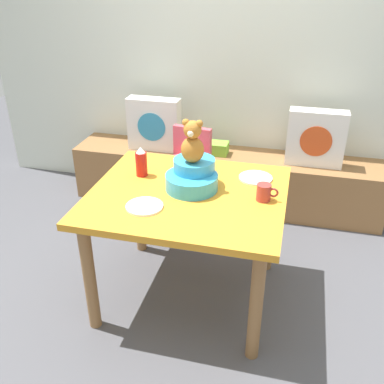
{
  "coord_description": "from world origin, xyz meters",
  "views": [
    {
      "loc": [
        0.56,
        -2.1,
        1.9
      ],
      "look_at": [
        0.0,
        0.1,
        0.69
      ],
      "focal_mm": 40.78,
      "sensor_mm": 36.0,
      "label": 1
    }
  ],
  "objects_px": {
    "ketchup_bottle": "(141,162)",
    "pillow_floral_left": "(154,124)",
    "pillow_floral_right": "(316,138)",
    "highchair": "(186,166)",
    "coffee_mug": "(264,192)",
    "dinner_plate_near": "(256,178)",
    "teddy_bear": "(192,142)",
    "dinner_plate_far": "(144,206)",
    "book_stack": "(216,148)",
    "infant_seat_teal": "(192,176)",
    "dining_table": "(188,209)"
  },
  "relations": [
    {
      "from": "pillow_floral_left",
      "to": "coffee_mug",
      "type": "distance_m",
      "value": 1.59
    },
    {
      "from": "infant_seat_teal",
      "to": "dinner_plate_near",
      "type": "height_order",
      "value": "infant_seat_teal"
    },
    {
      "from": "highchair",
      "to": "coffee_mug",
      "type": "height_order",
      "value": "coffee_mug"
    },
    {
      "from": "pillow_floral_left",
      "to": "coffee_mug",
      "type": "height_order",
      "value": "pillow_floral_left"
    },
    {
      "from": "infant_seat_teal",
      "to": "dinner_plate_far",
      "type": "xyz_separation_m",
      "value": [
        -0.19,
        -0.29,
        -0.07
      ]
    },
    {
      "from": "dinner_plate_near",
      "to": "dinner_plate_far",
      "type": "xyz_separation_m",
      "value": [
        -0.53,
        -0.49,
        0.0
      ]
    },
    {
      "from": "pillow_floral_right",
      "to": "teddy_bear",
      "type": "relative_size",
      "value": 1.76
    },
    {
      "from": "pillow_floral_left",
      "to": "infant_seat_teal",
      "type": "distance_m",
      "value": 1.31
    },
    {
      "from": "pillow_floral_right",
      "to": "highchair",
      "type": "distance_m",
      "value": 1.04
    },
    {
      "from": "teddy_bear",
      "to": "ketchup_bottle",
      "type": "xyz_separation_m",
      "value": [
        -0.34,
        0.08,
        -0.19
      ]
    },
    {
      "from": "pillow_floral_right",
      "to": "infant_seat_teal",
      "type": "relative_size",
      "value": 1.33
    },
    {
      "from": "highchair",
      "to": "coffee_mug",
      "type": "relative_size",
      "value": 6.58
    },
    {
      "from": "highchair",
      "to": "infant_seat_teal",
      "type": "relative_size",
      "value": 2.39
    },
    {
      "from": "highchair",
      "to": "coffee_mug",
      "type": "bearing_deg",
      "value": -50.44
    },
    {
      "from": "pillow_floral_right",
      "to": "teddy_bear",
      "type": "bearing_deg",
      "value": -121.33
    },
    {
      "from": "pillow_floral_left",
      "to": "teddy_bear",
      "type": "xyz_separation_m",
      "value": [
        0.62,
        -1.15,
        0.34
      ]
    },
    {
      "from": "infant_seat_teal",
      "to": "teddy_bear",
      "type": "height_order",
      "value": "teddy_bear"
    },
    {
      "from": "book_stack",
      "to": "highchair",
      "type": "bearing_deg",
      "value": -108.09
    },
    {
      "from": "pillow_floral_right",
      "to": "dinner_plate_far",
      "type": "height_order",
      "value": "pillow_floral_right"
    },
    {
      "from": "book_stack",
      "to": "ketchup_bottle",
      "type": "xyz_separation_m",
      "value": [
        -0.25,
        -1.09,
        0.32
      ]
    },
    {
      "from": "infant_seat_teal",
      "to": "dinner_plate_near",
      "type": "relative_size",
      "value": 1.65
    },
    {
      "from": "dining_table",
      "to": "coffee_mug",
      "type": "xyz_separation_m",
      "value": [
        0.43,
        0.01,
        0.16
      ]
    },
    {
      "from": "infant_seat_teal",
      "to": "dinner_plate_far",
      "type": "height_order",
      "value": "infant_seat_teal"
    },
    {
      "from": "book_stack",
      "to": "infant_seat_teal",
      "type": "relative_size",
      "value": 0.61
    },
    {
      "from": "dinner_plate_far",
      "to": "dining_table",
      "type": "bearing_deg",
      "value": 50.84
    },
    {
      "from": "pillow_floral_left",
      "to": "coffee_mug",
      "type": "xyz_separation_m",
      "value": [
        1.04,
        -1.2,
        0.11
      ]
    },
    {
      "from": "pillow_floral_left",
      "to": "highchair",
      "type": "relative_size",
      "value": 0.56
    },
    {
      "from": "pillow_floral_left",
      "to": "ketchup_bottle",
      "type": "xyz_separation_m",
      "value": [
        0.28,
        -1.07,
        0.15
      ]
    },
    {
      "from": "dining_table",
      "to": "teddy_bear",
      "type": "height_order",
      "value": "teddy_bear"
    },
    {
      "from": "pillow_floral_left",
      "to": "book_stack",
      "type": "distance_m",
      "value": 0.56
    },
    {
      "from": "dinner_plate_far",
      "to": "dinner_plate_near",
      "type": "bearing_deg",
      "value": 42.46
    },
    {
      "from": "book_stack",
      "to": "dining_table",
      "type": "xyz_separation_m",
      "value": [
        0.08,
        -1.24,
        0.12
      ]
    },
    {
      "from": "pillow_floral_right",
      "to": "coffee_mug",
      "type": "height_order",
      "value": "pillow_floral_right"
    },
    {
      "from": "ketchup_bottle",
      "to": "teddy_bear",
      "type": "bearing_deg",
      "value": -13.52
    },
    {
      "from": "highchair",
      "to": "teddy_bear",
      "type": "bearing_deg",
      "value": -72.35
    },
    {
      "from": "infant_seat_teal",
      "to": "pillow_floral_left",
      "type": "bearing_deg",
      "value": 118.41
    },
    {
      "from": "dining_table",
      "to": "ketchup_bottle",
      "type": "height_order",
      "value": "ketchup_bottle"
    },
    {
      "from": "pillow_floral_left",
      "to": "highchair",
      "type": "bearing_deg",
      "value": -46.96
    },
    {
      "from": "pillow_floral_right",
      "to": "dinner_plate_far",
      "type": "relative_size",
      "value": 2.2
    },
    {
      "from": "book_stack",
      "to": "highchair",
      "type": "relative_size",
      "value": 0.25
    },
    {
      "from": "infant_seat_teal",
      "to": "ketchup_bottle",
      "type": "xyz_separation_m",
      "value": [
        -0.34,
        0.08,
        0.02
      ]
    },
    {
      "from": "ketchup_bottle",
      "to": "dinner_plate_near",
      "type": "xyz_separation_m",
      "value": [
        0.68,
        0.12,
        -0.08
      ]
    },
    {
      "from": "infant_seat_teal",
      "to": "ketchup_bottle",
      "type": "relative_size",
      "value": 1.78
    },
    {
      "from": "book_stack",
      "to": "coffee_mug",
      "type": "bearing_deg",
      "value": -67.5
    },
    {
      "from": "highchair",
      "to": "dining_table",
      "type": "bearing_deg",
      "value": -74.47
    },
    {
      "from": "pillow_floral_left",
      "to": "pillow_floral_right",
      "type": "height_order",
      "value": "same"
    },
    {
      "from": "pillow_floral_right",
      "to": "coffee_mug",
      "type": "xyz_separation_m",
      "value": [
        -0.29,
        -1.2,
        0.11
      ]
    },
    {
      "from": "coffee_mug",
      "to": "dinner_plate_near",
      "type": "bearing_deg",
      "value": 106.38
    },
    {
      "from": "ketchup_bottle",
      "to": "pillow_floral_left",
      "type": "bearing_deg",
      "value": 104.85
    },
    {
      "from": "pillow_floral_right",
      "to": "book_stack",
      "type": "xyz_separation_m",
      "value": [
        -0.79,
        0.02,
        -0.17
      ]
    }
  ]
}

